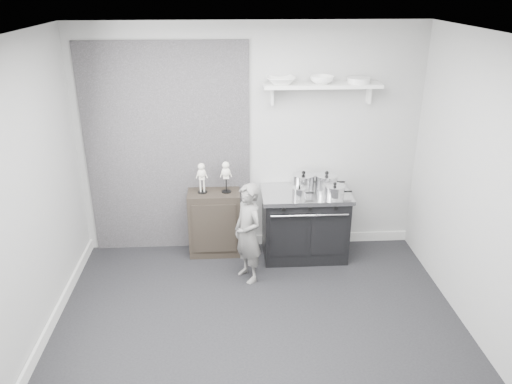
% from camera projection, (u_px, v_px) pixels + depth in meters
% --- Properties ---
extents(ground, '(4.00, 4.00, 0.00)m').
position_uv_depth(ground, '(259.00, 335.00, 4.70)').
color(ground, black).
rests_on(ground, ground).
extents(room_shell, '(4.02, 3.62, 2.71)m').
position_uv_depth(room_shell, '(248.00, 167.00, 4.19)').
color(room_shell, '#A3A3A1').
rests_on(room_shell, ground).
extents(wall_shelf, '(1.30, 0.26, 0.24)m').
position_uv_depth(wall_shelf, '(322.00, 86.00, 5.50)').
color(wall_shelf, silver).
rests_on(wall_shelf, room_shell).
extents(stove, '(1.03, 0.64, 0.82)m').
position_uv_depth(stove, '(305.00, 224.00, 5.93)').
color(stove, black).
rests_on(stove, ground).
extents(side_cabinet, '(0.61, 0.36, 0.80)m').
position_uv_depth(side_cabinet, '(215.00, 223.00, 6.00)').
color(side_cabinet, black).
rests_on(side_cabinet, ground).
extents(child, '(0.44, 0.49, 1.13)m').
position_uv_depth(child, '(248.00, 233.00, 5.39)').
color(child, slate).
rests_on(child, ground).
extents(pot_back_left, '(0.35, 0.26, 0.22)m').
position_uv_depth(pot_back_left, '(303.00, 182.00, 5.84)').
color(pot_back_left, silver).
rests_on(pot_back_left, stove).
extents(pot_back_right, '(0.36, 0.27, 0.22)m').
position_uv_depth(pot_back_right, '(326.00, 182.00, 5.84)').
color(pot_back_right, silver).
rests_on(pot_back_right, stove).
extents(pot_front_right, '(0.32, 0.23, 0.18)m').
position_uv_depth(pot_front_right, '(335.00, 191.00, 5.62)').
color(pot_front_right, silver).
rests_on(pot_front_right, stove).
extents(pot_front_center, '(0.25, 0.16, 0.15)m').
position_uv_depth(pot_front_center, '(299.00, 192.00, 5.61)').
color(pot_front_center, silver).
rests_on(pot_front_center, stove).
extents(skeleton_full, '(0.12, 0.08, 0.42)m').
position_uv_depth(skeleton_full, '(202.00, 176.00, 5.76)').
color(skeleton_full, silver).
rests_on(skeleton_full, side_cabinet).
extents(skeleton_torso, '(0.12, 0.08, 0.43)m').
position_uv_depth(skeleton_torso, '(226.00, 175.00, 5.77)').
color(skeleton_torso, silver).
rests_on(skeleton_torso, side_cabinet).
extents(bowl_large, '(0.32, 0.32, 0.08)m').
position_uv_depth(bowl_large, '(281.00, 80.00, 5.44)').
color(bowl_large, white).
rests_on(bowl_large, wall_shelf).
extents(bowl_small, '(0.26, 0.26, 0.08)m').
position_uv_depth(bowl_small, '(322.00, 80.00, 5.46)').
color(bowl_small, white).
rests_on(bowl_small, wall_shelf).
extents(plate_stack, '(0.25, 0.25, 0.06)m').
position_uv_depth(plate_stack, '(359.00, 80.00, 5.49)').
color(plate_stack, silver).
rests_on(plate_stack, wall_shelf).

